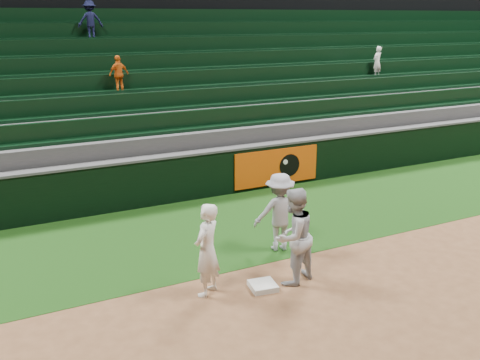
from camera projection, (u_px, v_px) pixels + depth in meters
name	position (u px, v px, depth m)	size (l,w,h in m)	color
ground	(273.00, 288.00, 9.43)	(70.00, 70.00, 0.00)	brown
foul_grass	(206.00, 230.00, 11.99)	(36.00, 4.20, 0.01)	black
first_base	(263.00, 286.00, 9.40)	(0.45, 0.45, 0.10)	silver
first_baseman	(207.00, 250.00, 9.00)	(0.60, 0.39, 1.65)	white
baserunner	(293.00, 236.00, 9.41)	(0.86, 0.67, 1.77)	#ABAFB6
base_coach	(280.00, 212.00, 10.77)	(1.04, 0.60, 1.62)	#9A9CA7
field_wall	(173.00, 178.00, 13.70)	(36.00, 0.45, 1.25)	black
stadium_seating	(129.00, 114.00, 16.60)	(36.00, 5.95, 5.07)	#363638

